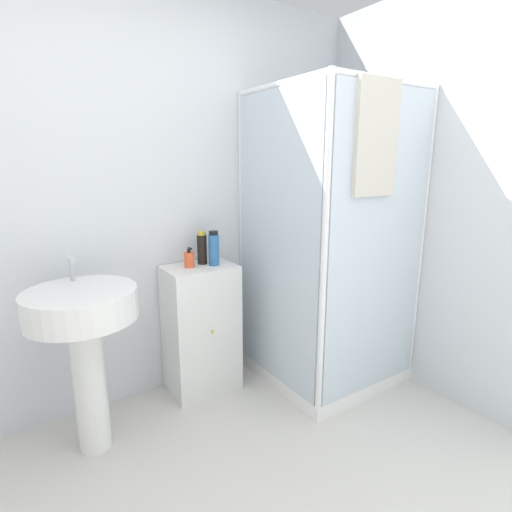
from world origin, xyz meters
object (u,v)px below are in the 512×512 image
Objects in this scene: sink at (84,330)px; shampoo_bottle_tall_black at (202,248)px; soap_dispenser at (189,259)px; shampoo_bottle_blue at (214,249)px.

sink is 4.80× the size of shampoo_bottle_tall_black.
soap_dispenser is 0.17m from shampoo_bottle_blue.
shampoo_bottle_blue reaches higher than shampoo_bottle_tall_black.
shampoo_bottle_blue is at bearing -54.90° from shampoo_bottle_tall_black.
soap_dispenser is at bearing 165.76° from shampoo_bottle_blue.
shampoo_bottle_blue is (0.05, -0.07, 0.00)m from shampoo_bottle_tall_black.
sink is 8.00× the size of soap_dispenser.
sink is 0.89m from shampoo_bottle_blue.
soap_dispenser is (0.67, 0.22, 0.22)m from sink.
sink is 4.63× the size of shampoo_bottle_blue.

